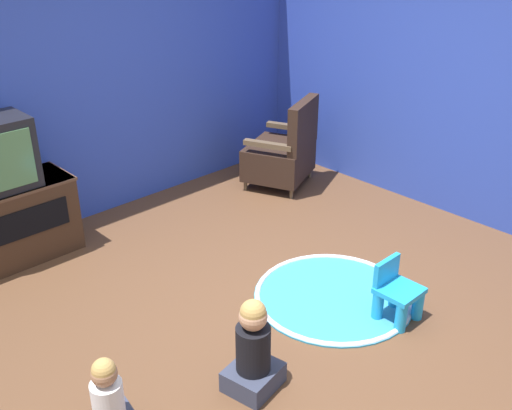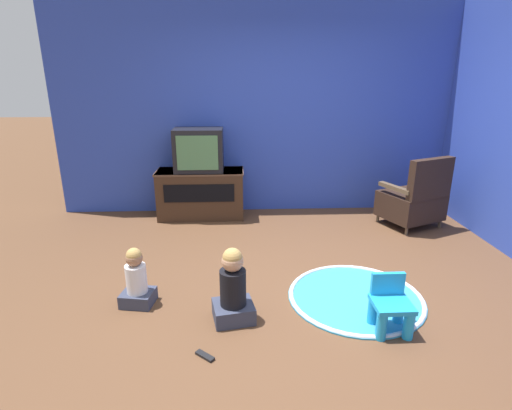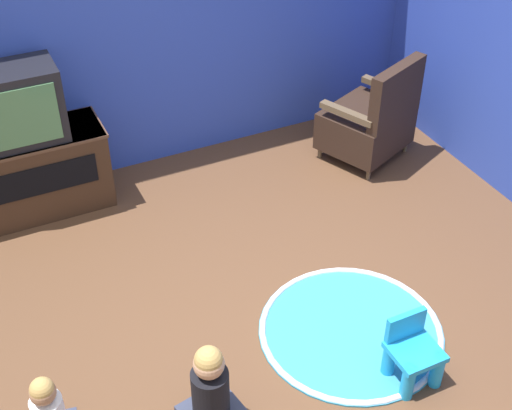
{
  "view_description": "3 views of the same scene",
  "coord_description": "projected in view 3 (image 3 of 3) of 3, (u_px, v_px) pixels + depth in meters",
  "views": [
    {
      "loc": [
        -2.52,
        -2.48,
        2.53
      ],
      "look_at": [
        0.05,
        0.2,
        0.71
      ],
      "focal_mm": 42.0,
      "sensor_mm": 36.0,
      "label": 1
    },
    {
      "loc": [
        -0.6,
        -3.22,
        1.85
      ],
      "look_at": [
        -0.43,
        0.46,
        0.63
      ],
      "focal_mm": 28.0,
      "sensor_mm": 36.0,
      "label": 2
    },
    {
      "loc": [
        -1.47,
        -2.77,
        3.34
      ],
      "look_at": [
        0.03,
        0.34,
        0.72
      ],
      "focal_mm": 50.0,
      "sensor_mm": 36.0,
      "label": 3
    }
  ],
  "objects": [
    {
      "name": "ground_plane",
      "position": [
        276.0,
        326.0,
        4.52
      ],
      "size": [
        30.0,
        30.0,
        0.0
      ],
      "primitive_type": "plane",
      "color": "brown"
    },
    {
      "name": "yellow_kid_chair",
      "position": [
        412.0,
        355.0,
        4.09
      ],
      "size": [
        0.28,
        0.27,
        0.42
      ],
      "rotation": [
        0.0,
        0.0,
        -0.0
      ],
      "color": "#1E99DB",
      "rests_on": "ground_plane"
    },
    {
      "name": "tv_cabinet",
      "position": [
        31.0,
        173.0,
        5.3
      ],
      "size": [
        1.14,
        0.48,
        0.64
      ],
      "color": "#382316",
      "rests_on": "ground_plane"
    },
    {
      "name": "wall_back",
      "position": [
        103.0,
        7.0,
        5.17
      ],
      "size": [
        5.38,
        0.12,
        2.73
      ],
      "color": "#2D47B2",
      "rests_on": "ground_plane"
    },
    {
      "name": "black_armchair",
      "position": [
        371.0,
        121.0,
        5.88
      ],
      "size": [
        0.83,
        0.8,
        0.91
      ],
      "rotation": [
        0.0,
        0.0,
        3.54
      ],
      "color": "brown",
      "rests_on": "ground_plane"
    },
    {
      "name": "child_watching_center",
      "position": [
        211.0,
        394.0,
        3.77
      ],
      "size": [
        0.35,
        0.32,
        0.61
      ],
      "rotation": [
        0.0,
        0.0,
        0.18
      ],
      "color": "#33384C",
      "rests_on": "ground_plane"
    },
    {
      "name": "television",
      "position": [
        15.0,
        105.0,
        4.94
      ],
      "size": [
        0.62,
        0.41,
        0.55
      ],
      "color": "black",
      "rests_on": "tv_cabinet"
    },
    {
      "name": "play_mat",
      "position": [
        351.0,
        330.0,
        4.47
      ],
      "size": [
        1.16,
        1.16,
        0.04
      ],
      "color": "teal",
      "rests_on": "ground_plane"
    }
  ]
}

